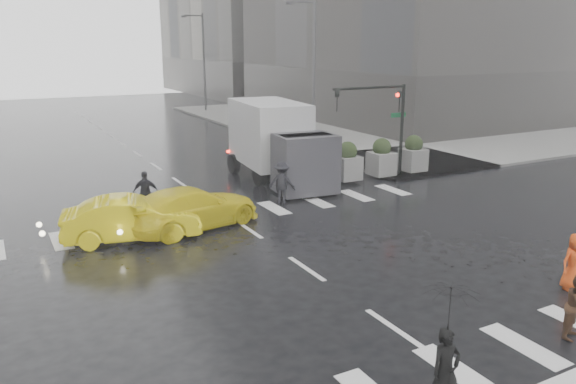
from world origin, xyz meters
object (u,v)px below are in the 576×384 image
taxi_mid (132,219)px  traffic_signal_pole (386,112)px  pedestrian_orange (575,262)px  box_truck (278,141)px

taxi_mid → traffic_signal_pole: bearing=-64.9°
traffic_signal_pole → pedestrian_orange: (-3.47, -12.62, -2.42)m
taxi_mid → box_truck: size_ratio=0.64×
taxi_mid → pedestrian_orange: bearing=-123.8°
pedestrian_orange → taxi_mid: bearing=149.1°
box_truck → traffic_signal_pole: bearing=-14.1°
pedestrian_orange → box_truck: bearing=109.9°
traffic_signal_pole → box_truck: size_ratio=0.65×
traffic_signal_pole → box_truck: traffic_signal_pole is taller
pedestrian_orange → box_truck: size_ratio=0.23×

